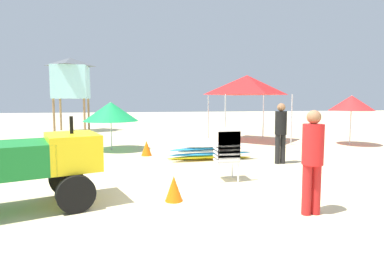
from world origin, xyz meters
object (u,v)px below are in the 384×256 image
Objects in this scene: popup_canopy at (247,85)px; traffic_cone_far at (174,188)px; stacked_plastic_chairs at (228,150)px; lifeguard_near_center at (281,129)px; lifeguard_near_left at (313,155)px; lifeguard_tower at (71,78)px; beach_umbrella_left at (111,112)px; utility_cart at (19,162)px; traffic_cone_near at (146,148)px; beach_umbrella_mid at (352,103)px; surfboard_pile at (210,152)px.

popup_canopy reaches higher than traffic_cone_far.
lifeguard_near_center is (2.01, 1.55, 0.27)m from stacked_plastic_chairs.
lifeguard_near_left is 3.60× the size of traffic_cone_far.
lifeguard_tower is 2.13× the size of beach_umbrella_left.
lifeguard_tower is at bearing 107.42° from traffic_cone_far.
lifeguard_near_center reaches higher than utility_cart.
utility_cart is at bearing -164.09° from stacked_plastic_chairs.
lifeguard_tower is (-7.42, 10.41, 2.02)m from lifeguard_near_center.
lifeguard_near_left is 0.96× the size of lifeguard_near_center.
traffic_cone_near is (2.19, 4.58, -0.54)m from utility_cart.
popup_canopy is 5.84× the size of traffic_cone_near.
lifeguard_near_left is (4.50, -1.04, 0.14)m from utility_cart.
lifeguard_near_center is at bearing 24.40° from utility_cart.
beach_umbrella_mid is at bearing 28.25° from utility_cart.
lifeguard_near_left is 0.84× the size of beach_umbrella_left.
traffic_cone_near is at bearing 151.76° from lifeguard_near_center.
beach_umbrella_left is (-3.49, 6.98, 0.44)m from lifeguard_near_left.
traffic_cone_near is 4.61m from traffic_cone_far.
surfboard_pile is 0.63× the size of lifeguard_tower.
lifeguard_tower reaches higher than lifeguard_near_center.
traffic_cone_far is (-4.08, -7.32, -2.18)m from popup_canopy.
surfboard_pile is at bearing -162.33° from beach_umbrella_mid.
popup_canopy reaches higher than beach_umbrella_left.
utility_cart is 13.33m from lifeguard_tower.
beach_umbrella_left is 6.24m from traffic_cone_far.
popup_canopy is 10.01m from lifeguard_tower.
beach_umbrella_left reaches higher than utility_cart.
stacked_plastic_chairs is 2.48m from surfboard_pile.
stacked_plastic_chairs is at bearing -60.13° from beach_umbrella_left.
traffic_cone_far is (-7.70, -5.49, -1.43)m from beach_umbrella_mid.
utility_cart is at bearing 179.68° from traffic_cone_far.
beach_umbrella_left is (2.63, -7.10, -1.62)m from lifeguard_tower.
surfboard_pile is at bearing 85.08° from stacked_plastic_chairs.
beach_umbrella_mid is at bearing 34.51° from stacked_plastic_chairs.
beach_umbrella_left is 0.99× the size of beach_umbrella_mid.
utility_cart is 2.55m from traffic_cone_far.
lifeguard_near_center is (1.80, -0.87, 0.74)m from surfboard_pile.
stacked_plastic_chairs is 2.55m from lifeguard_near_center.
lifeguard_near_left is at bearing -63.47° from beach_umbrella_left.
lifeguard_tower reaches higher than traffic_cone_far.
lifeguard_near_center is 0.86× the size of beach_umbrella_mid.
beach_umbrella_left is at bearing 80.30° from utility_cart.
popup_canopy reaches higher than lifeguard_near_center.
beach_umbrella_mid reaches higher than stacked_plastic_chairs.
popup_canopy is 6.25× the size of traffic_cone_far.
popup_canopy is (6.56, 7.30, 1.62)m from utility_cart.
popup_canopy is at bearing 31.90° from traffic_cone_near.
utility_cart is 9.95m from popup_canopy.
beach_umbrella_left reaches higher than traffic_cone_far.
traffic_cone_near is at bearing -65.80° from lifeguard_tower.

